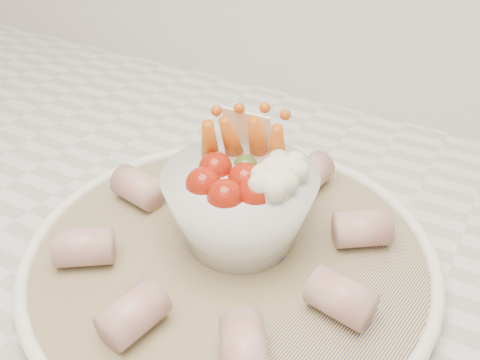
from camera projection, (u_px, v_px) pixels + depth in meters
The scene contains 3 objects.
serving_platter at pixel (230, 255), 0.48m from camera, with size 0.42×0.42×0.02m.
veggie_bowl at pixel (241, 201), 0.47m from camera, with size 0.14×0.14×0.12m.
cured_meat_rolls at pixel (230, 237), 0.47m from camera, with size 0.28×0.29×0.03m.
Camera 1 is at (0.01, 1.10, 1.26)m, focal length 40.00 mm.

